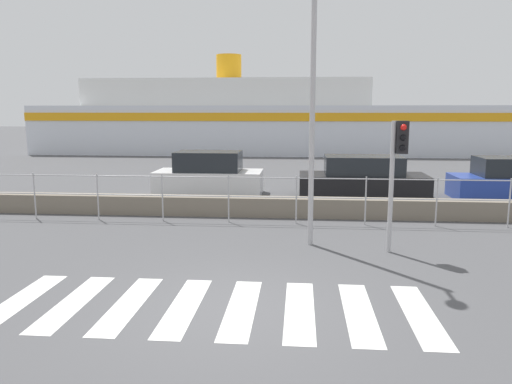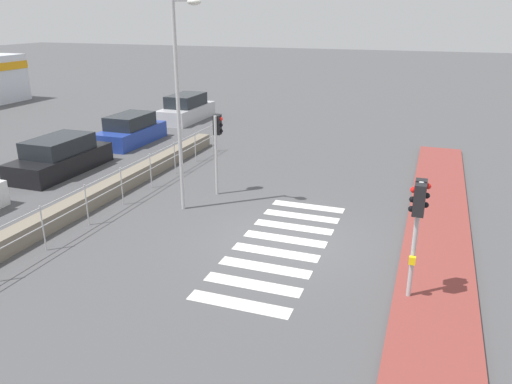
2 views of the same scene
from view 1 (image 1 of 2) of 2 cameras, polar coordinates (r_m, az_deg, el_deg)
name	(u,v)px [view 1 (image 1 of 2)]	position (r m, az deg, el deg)	size (l,w,h in m)	color
ground_plane	(233,308)	(7.96, -2.61, -13.10)	(160.00, 160.00, 0.00)	#4C4C4F
crosswalk	(213,307)	(8.00, -4.96, -12.96)	(6.75, 2.40, 0.01)	silver
seawall	(264,207)	(14.39, 0.98, -1.69)	(18.36, 0.55, 0.55)	slate
harbor_fence	(262,192)	(13.43, 0.72, -0.01)	(16.56, 0.04, 1.30)	#B2B2B5
traffic_light_far	(398,157)	(10.87, 15.90, 3.90)	(0.34, 0.32, 2.81)	#B2B2B5
streetlamp	(313,63)	(11.02, 6.58, 14.45)	(0.32, 0.95, 6.59)	#B2B2B5
ferry_boat	(275,122)	(36.51, 2.18, 8.04)	(34.81, 8.48, 6.91)	silver
parked_car_white	(209,176)	(18.12, -5.42, 1.82)	(3.84, 1.73, 1.56)	silver
parked_car_black	(363,179)	(17.97, 12.10, 1.43)	(4.43, 1.85, 1.44)	black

